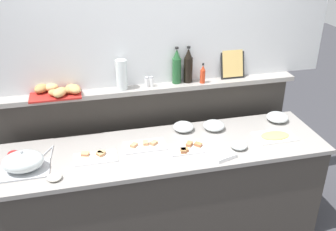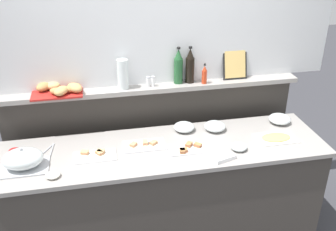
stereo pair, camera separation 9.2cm
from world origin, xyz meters
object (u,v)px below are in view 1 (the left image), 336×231
object	(u,v)px
glass_bowl_small	(277,117)
hot_sauce_bottle	(203,74)
glass_bowl_medium	(214,126)
wine_bottle_dark	(188,66)
cold_cuts_platter	(275,136)
wine_bottle_green	(177,67)
framed_picture	(232,63)
pepper_shaker	(152,81)
glass_bowl_large	(239,146)
water_carafe	(121,75)
sandwich_platter_side	(188,148)
napkin_stack	(221,154)
salt_shaker	(147,82)
serving_tongs	(50,151)
bread_basket	(59,91)
glass_bowl_extra	(183,127)
condiment_bowl_dark	(13,153)
sandwich_platter_front	(145,145)
sandwich_platter_rear	(96,157)
serving_cloche	(23,162)
condiment_bowl_red	(54,177)

from	to	relation	value
glass_bowl_small	hot_sauce_bottle	bearing A→B (deg)	160.76
glass_bowl_medium	wine_bottle_dark	world-z (taller)	wine_bottle_dark
cold_cuts_platter	wine_bottle_green	size ratio (longest dim) A/B	1.02
wine_bottle_green	framed_picture	distance (m)	0.51
wine_bottle_dark	pepper_shaker	xyz separation A→B (m)	(-0.32, -0.02, -0.10)
glass_bowl_large	water_carafe	bearing A→B (deg)	143.73
wine_bottle_green	wine_bottle_dark	bearing A→B (deg)	-2.78
sandwich_platter_side	glass_bowl_medium	world-z (taller)	glass_bowl_medium
napkin_stack	wine_bottle_dark	xyz separation A→B (m)	(-0.07, 0.69, 0.46)
salt_shaker	serving_tongs	bearing A→B (deg)	-159.51
cold_cuts_platter	bread_basket	distance (m)	1.79
serving_tongs	pepper_shaker	world-z (taller)	pepper_shaker
glass_bowl_large	glass_bowl_extra	distance (m)	0.51
bread_basket	water_carafe	world-z (taller)	water_carafe
condiment_bowl_dark	glass_bowl_large	bearing A→B (deg)	-10.25
sandwich_platter_front	condiment_bowl_dark	bearing A→B (deg)	173.71
sandwich_platter_rear	hot_sauce_bottle	size ratio (longest dim) A/B	1.81
water_carafe	bread_basket	bearing A→B (deg)	-179.14
napkin_stack	sandwich_platter_front	bearing A→B (deg)	153.82
sandwich_platter_side	bread_basket	xyz separation A→B (m)	(-0.93, 0.51, 0.36)
serving_cloche	serving_tongs	xyz separation A→B (m)	(0.16, 0.22, -0.07)
condiment_bowl_dark	water_carafe	distance (m)	1.03
sandwich_platter_side	serving_cloche	bearing A→B (deg)	-179.66
condiment_bowl_red	bread_basket	size ratio (longest dim) A/B	0.24
sandwich_platter_front	cold_cuts_platter	size ratio (longest dim) A/B	1.02
sandwich_platter_side	wine_bottle_dark	bearing A→B (deg)	74.86
sandwich_platter_side	water_carafe	world-z (taller)	water_carafe
sandwich_platter_front	condiment_bowl_red	size ratio (longest dim) A/B	3.25
sandwich_platter_rear	cold_cuts_platter	bearing A→B (deg)	-1.15
condiment_bowl_dark	framed_picture	size ratio (longest dim) A/B	0.32
cold_cuts_platter	water_carafe	distance (m)	1.35
sandwich_platter_side	salt_shaker	world-z (taller)	salt_shaker
serving_tongs	pepper_shaker	bearing A→B (deg)	19.54
glass_bowl_large	glass_bowl_extra	bearing A→B (deg)	132.08
condiment_bowl_dark	water_carafe	xyz separation A→B (m)	(0.88, 0.29, 0.45)
water_carafe	serving_tongs	bearing A→B (deg)	-153.45
glass_bowl_medium	sandwich_platter_side	bearing A→B (deg)	-139.28
cold_cuts_platter	hot_sauce_bottle	xyz separation A→B (m)	(-0.48, 0.48, 0.40)
sandwich_platter_side	glass_bowl_extra	bearing A→B (deg)	81.47
glass_bowl_medium	hot_sauce_bottle	size ratio (longest dim) A/B	1.02
sandwich_platter_side	serving_cloche	xyz separation A→B (m)	(-1.20, -0.01, 0.06)
sandwich_platter_front	salt_shaker	world-z (taller)	salt_shaker
wine_bottle_green	framed_picture	bearing A→B (deg)	1.06
serving_cloche	condiment_bowl_dark	bearing A→B (deg)	113.51
salt_shaker	wine_bottle_dark	bearing A→B (deg)	3.79
sandwich_platter_side	cold_cuts_platter	distance (m)	0.74
cold_cuts_platter	wine_bottle_green	world-z (taller)	wine_bottle_green
serving_cloche	salt_shaker	bearing A→B (deg)	28.08
glass_bowl_small	framed_picture	distance (m)	0.62
sandwich_platter_front	pepper_shaker	bearing A→B (deg)	70.02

